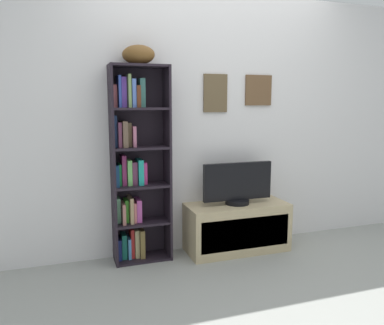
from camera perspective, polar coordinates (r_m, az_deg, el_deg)
The scene contains 6 objects.
ground at distance 2.92m, azimuth 11.38°, elevation -19.71°, with size 5.20×5.20×0.04m, color gray.
back_wall at distance 3.59m, azimuth 2.92°, elevation 5.85°, with size 4.80×0.08×2.35m.
bookshelf at distance 3.31m, azimuth -8.56°, elevation -0.74°, with size 0.49×0.25×1.68m.
football at distance 3.26m, azimuth -8.02°, elevation 15.67°, with size 0.27×0.16×0.16m, color brown.
tv_stand at distance 3.63m, azimuth 6.73°, elevation -9.56°, with size 0.94×0.39×0.45m.
television at distance 3.52m, azimuth 6.84°, elevation -3.22°, with size 0.66×0.22×0.39m.
Camera 1 is at (-1.32, -2.20, 1.37)m, focal length 35.67 mm.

